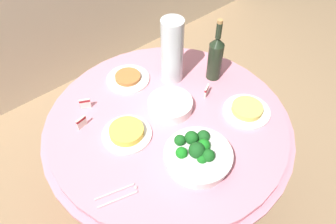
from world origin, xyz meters
The scene contains 13 objects.
ground_plane centered at (0.00, 0.00, 0.00)m, with size 6.00×6.00×0.00m, color #9E7F5B.
buffet_table centered at (0.00, 0.00, 0.38)m, with size 1.16×1.16×0.74m.
broccoli_bowl centered at (-0.06, -0.25, 0.78)m, with size 0.28×0.28×0.12m.
plate_stack centered at (0.05, 0.04, 0.77)m, with size 0.21×0.21×0.05m.
wine_bottle centered at (0.37, 0.08, 0.87)m, with size 0.07×0.07×0.34m.
decorative_fruit_vase centered at (0.20, 0.21, 0.89)m, with size 0.11×0.11×0.34m.
serving_tongs centered at (-0.40, -0.17, 0.74)m, with size 0.17×0.09×0.01m.
food_plate_peanuts centered at (0.02, 0.34, 0.75)m, with size 0.22×0.22×0.03m.
food_plate_noodles centered at (0.31, -0.20, 0.76)m, with size 0.22×0.22×0.04m.
food_plate_fried_egg centered at (-0.20, 0.05, 0.76)m, with size 0.22×0.22×0.04m.
label_placard_front centered at (-0.25, 0.31, 0.77)m, with size 0.05×0.03×0.05m.
label_placard_mid centered at (0.25, 0.00, 0.77)m, with size 0.05×0.03×0.05m.
label_placard_rear centered at (-0.32, 0.22, 0.77)m, with size 0.05×0.02×0.05m.
Camera 1 is at (-0.65, -0.76, 1.89)m, focal length 35.37 mm.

